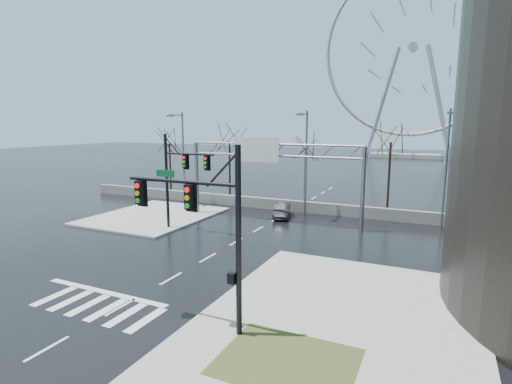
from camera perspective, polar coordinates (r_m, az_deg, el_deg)
The scene contains 18 objects.
ground at distance 23.98m, azimuth -12.05°, elevation -12.01°, with size 260.00×260.00×0.00m, color black.
sidewalk_right_ext at distance 21.80m, azimuth 13.71°, elevation -14.13°, with size 12.00×10.00×0.15m, color gray.
sidewalk_far at distance 39.53m, azimuth -14.36°, elevation -3.32°, with size 10.00×12.00×0.15m, color gray.
grass_strip at distance 16.00m, azimuth 4.45°, elevation -22.96°, with size 5.00×4.00×0.02m, color #313F1A.
barrier_wall at distance 40.88m, azimuth 5.00°, elevation -1.94°, with size 52.00×0.50×1.10m, color slate.
signal_mast_near at distance 16.52m, azimuth -6.79°, elevation -4.06°, with size 5.52×0.41×8.00m.
signal_mast_far at distance 33.23m, azimuth -11.16°, elevation 2.70°, with size 4.72×0.41×8.00m.
sign_gantry at distance 35.68m, azimuth 1.76°, elevation 3.91°, with size 16.36×0.40×7.60m.
streetlight_left at distance 44.14m, azimuth -10.61°, elevation 5.79°, with size 0.50×2.55×10.00m.
streetlight_mid at distance 37.77m, azimuth 7.02°, elevation 5.24°, with size 0.50×2.55×10.00m.
streetlight_right at distance 35.93m, azimuth 25.58°, elevation 4.14°, with size 0.50×2.55×10.00m.
tree_far_left at distance 52.41m, azimuth -12.24°, elevation 5.98°, with size 3.50×3.50×7.00m.
tree_left at distance 47.05m, azimuth -3.81°, elevation 6.27°, with size 3.75×3.75×7.50m.
tree_center at distance 44.45m, azimuth 7.09°, elevation 4.98°, with size 3.25×3.25×6.50m.
tree_right at distance 41.49m, azimuth 18.64°, elevation 5.66°, with size 3.90×3.90×7.80m.
tree_far_right at distance 41.92m, azimuth 29.60°, elevation 3.84°, with size 3.40×3.40×6.80m.
ferris_wheel at distance 114.30m, azimuth 21.46°, elevation 17.80°, with size 45.00×6.00×50.91m.
car at distance 38.04m, azimuth 3.73°, elevation -2.61°, with size 1.44×4.13×1.36m, color black.
Camera 1 is at (13.64, -17.65, 8.79)m, focal length 28.00 mm.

